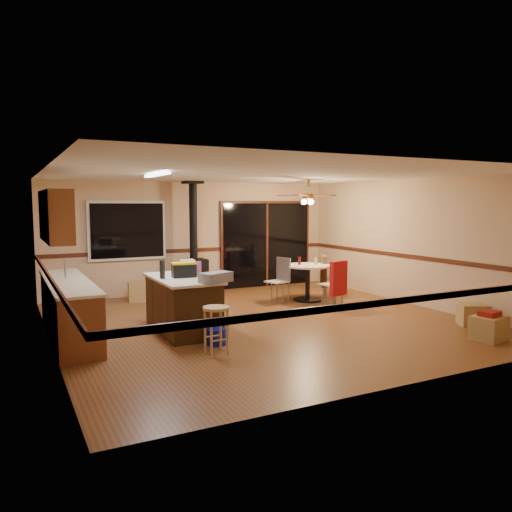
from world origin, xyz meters
TOP-DOWN VIEW (x-y plane):
  - floor at (0.00, 0.00)m, footprint 7.00×7.00m
  - ceiling at (0.00, 0.00)m, footprint 7.00×7.00m
  - wall_back at (0.00, 3.50)m, footprint 7.00×0.00m
  - wall_front at (0.00, -3.50)m, footprint 7.00×0.00m
  - wall_left at (-3.50, 0.00)m, footprint 0.00×7.00m
  - wall_right at (3.50, 0.00)m, footprint 0.00×7.00m
  - chair_rail at (0.00, 0.00)m, footprint 7.00×7.00m
  - window at (-1.60, 3.45)m, footprint 1.72×0.10m
  - sliding_door at (1.90, 3.45)m, footprint 2.52×0.10m
  - lower_cabinets at (-3.20, 0.50)m, footprint 0.60×3.00m
  - countertop at (-3.20, 0.50)m, footprint 0.64×3.04m
  - upper_cabinets at (-3.33, 0.70)m, footprint 0.35×2.00m
  - kitchen_island at (-1.50, 0.00)m, footprint 0.88×1.68m
  - wood_stove at (-0.20, 3.05)m, footprint 0.55×0.50m
  - ceiling_fan at (1.76, 1.29)m, footprint 0.24×0.24m
  - fluorescent_strip at (-1.80, 0.30)m, footprint 0.10×1.20m
  - toolbox_grey at (-1.21, -0.72)m, footprint 0.56×0.43m
  - toolbox_black at (-1.47, 0.01)m, footprint 0.40×0.24m
  - toolbox_yellow_lid at (-1.47, 0.01)m, footprint 0.41×0.25m
  - box_on_island at (-1.23, 0.53)m, footprint 0.30×0.37m
  - bottle_dark at (-1.82, 0.03)m, footprint 0.10×0.10m
  - bottle_pink at (-1.18, 0.07)m, footprint 0.09×0.09m
  - bottle_white at (-1.33, 0.57)m, footprint 0.07×0.07m
  - bar_stool at (-1.47, -1.37)m, footprint 0.47×0.47m
  - blue_bucket at (-1.30, -0.96)m, footprint 0.32×0.32m
  - dining_table at (1.76, 1.29)m, footprint 0.98×0.98m
  - glass_red at (1.61, 1.39)m, footprint 0.08×0.08m
  - glass_cream at (1.94, 1.24)m, footprint 0.07×0.07m
  - chair_left at (1.16, 1.42)m, footprint 0.50×0.49m
  - chair_near at (1.90, 0.42)m, footprint 0.52×0.55m
  - chair_right at (2.30, 1.43)m, footprint 0.60×0.58m
  - box_under_window at (-1.47, 2.89)m, footprint 0.58×0.49m
  - box_corner_a at (2.54, -2.63)m, footprint 0.56×0.50m
  - box_corner_b at (3.10, -1.87)m, footprint 0.60×0.57m
  - box_small_red at (2.54, -2.63)m, footprint 0.34×0.30m

SIDE VIEW (x-z plane):
  - floor at x=0.00m, z-range 0.00..0.00m
  - blue_bucket at x=-1.30m, z-range 0.00..0.24m
  - box_corner_b at x=3.10m, z-range 0.00..0.37m
  - box_corner_a at x=2.54m, z-range 0.00..0.37m
  - box_under_window at x=-1.47m, z-range 0.00..0.42m
  - bar_stool at x=-1.47m, z-range 0.00..0.67m
  - box_small_red at x=2.54m, z-range 0.37..0.45m
  - lower_cabinets at x=-3.20m, z-range 0.00..0.86m
  - kitchen_island at x=-1.50m, z-range 0.00..0.90m
  - dining_table at x=1.76m, z-range 0.14..0.92m
  - chair_left at x=1.16m, z-range 0.33..0.85m
  - chair_near at x=1.90m, z-range 0.25..0.95m
  - chair_right at x=2.30m, z-range 0.25..0.95m
  - wood_stove at x=-0.20m, z-range -0.53..1.99m
  - glass_cream at x=1.94m, z-range 0.78..0.92m
  - glass_red at x=1.61m, z-range 0.78..0.95m
  - countertop at x=-3.20m, z-range 0.86..0.90m
  - toolbox_grey at x=-1.21m, z-range 0.90..1.05m
  - bottle_white at x=-1.33m, z-range 0.90..1.09m
  - chair_rail at x=0.00m, z-range 0.96..1.04m
  - toolbox_black at x=-1.47m, z-range 0.90..1.11m
  - box_on_island at x=-1.23m, z-range 0.90..1.12m
  - bottle_pink at x=-1.18m, z-range 0.90..1.13m
  - bottle_dark at x=-1.82m, z-range 0.90..1.19m
  - sliding_door at x=1.90m, z-range 0.00..2.10m
  - toolbox_yellow_lid at x=-1.47m, z-range 1.11..1.14m
  - wall_back at x=0.00m, z-range -2.20..4.80m
  - wall_front at x=0.00m, z-range -2.20..4.80m
  - wall_left at x=-3.50m, z-range -2.20..4.80m
  - wall_right at x=3.50m, z-range -2.20..4.80m
  - window at x=-1.60m, z-range 0.84..2.16m
  - upper_cabinets at x=-3.33m, z-range 1.50..2.30m
  - ceiling_fan at x=1.76m, z-range 1.94..2.49m
  - fluorescent_strip at x=-1.80m, z-range 2.54..2.58m
  - ceiling at x=0.00m, z-range 2.60..2.60m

